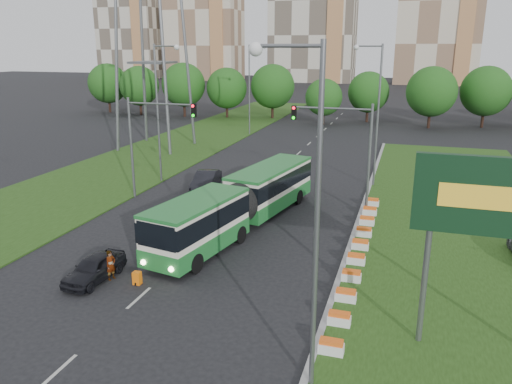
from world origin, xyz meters
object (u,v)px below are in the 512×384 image
(pedestrian, at_px, (111,265))
(shopping_trolley, at_px, (137,278))
(billboard, at_px, (498,206))
(articulated_bus, at_px, (239,202))
(traffic_mast_left, at_px, (149,133))
(car_left_far, at_px, (206,181))
(traffic_mast_median, at_px, (347,141))
(car_left_near, at_px, (94,268))

(pedestrian, height_order, shopping_trolley, pedestrian)
(billboard, xyz_separation_m, articulated_bus, (-13.76, 10.79, -4.38))
(billboard, distance_m, traffic_mast_left, 27.16)
(articulated_bus, xyz_separation_m, shopping_trolley, (-2.30, -9.50, -1.45))
(pedestrian, xyz_separation_m, shopping_trolley, (1.58, -0.12, -0.47))
(traffic_mast_left, height_order, car_left_far, traffic_mast_left)
(traffic_mast_left, bearing_deg, billboard, -33.55)
(traffic_mast_left, relative_size, car_left_far, 1.64)
(articulated_bus, bearing_deg, traffic_mast_median, 50.47)
(traffic_mast_left, distance_m, pedestrian, 15.18)
(car_left_far, relative_size, pedestrian, 3.02)
(traffic_mast_left, relative_size, articulated_bus, 0.45)
(billboard, xyz_separation_m, traffic_mast_left, (-22.63, 15.00, -0.81))
(car_left_near, xyz_separation_m, car_left_far, (-1.04, 17.56, 0.12))
(traffic_mast_median, xyz_separation_m, car_left_near, (-10.97, -14.92, -4.67))
(pedestrian, bearing_deg, articulated_bus, -7.16)
(billboard, bearing_deg, pedestrian, 175.46)
(billboard, xyz_separation_m, traffic_mast_median, (-7.47, 16.00, -0.81))
(traffic_mast_median, bearing_deg, pedestrian, -124.88)
(articulated_bus, relative_size, car_left_far, 3.64)
(shopping_trolley, bearing_deg, traffic_mast_median, 58.83)
(billboard, distance_m, traffic_mast_median, 17.68)
(traffic_mast_median, distance_m, traffic_mast_left, 15.19)
(car_left_near, bearing_deg, traffic_mast_left, 110.09)
(traffic_mast_median, distance_m, pedestrian, 18.37)
(traffic_mast_median, bearing_deg, car_left_near, -126.31)
(traffic_mast_left, height_order, shopping_trolley, traffic_mast_left)
(billboard, distance_m, car_left_far, 27.49)
(billboard, xyz_separation_m, pedestrian, (-17.65, 1.40, -5.36))
(pedestrian, bearing_deg, billboard, -79.21)
(car_left_far, bearing_deg, articulated_bus, -62.47)
(car_left_far, bearing_deg, pedestrian, -92.45)
(traffic_mast_median, relative_size, shopping_trolley, 11.76)
(articulated_bus, bearing_deg, shopping_trolley, -92.82)
(billboard, height_order, articulated_bus, billboard)
(pedestrian, bearing_deg, traffic_mast_left, 35.44)
(traffic_mast_left, distance_m, shopping_trolley, 16.02)
(car_left_far, bearing_deg, billboard, -52.25)
(car_left_near, distance_m, shopping_trolley, 2.41)
(pedestrian, bearing_deg, car_left_far, 21.39)
(billboard, bearing_deg, traffic_mast_left, 146.45)
(articulated_bus, relative_size, shopping_trolley, 26.07)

